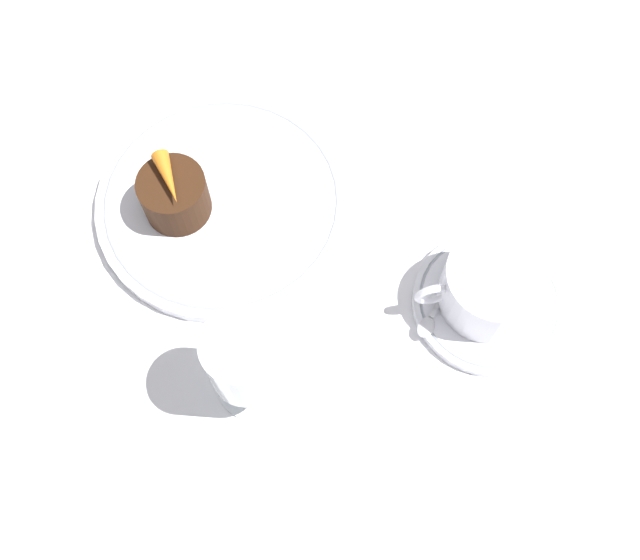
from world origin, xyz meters
TOP-DOWN VIEW (x-y plane):
  - ground_plane at (0.00, 0.00)m, footprint 3.00×3.00m
  - dinner_plate at (0.02, -0.03)m, footprint 0.25×0.25m
  - saucer at (-0.22, 0.12)m, footprint 0.15×0.15m
  - coffee_cup at (-0.21, 0.12)m, footprint 0.12×0.09m
  - spoon at (-0.17, 0.12)m, footprint 0.07×0.09m
  - wine_glass at (0.02, 0.16)m, footprint 0.06×0.06m
  - fork at (0.20, 0.02)m, footprint 0.02×0.18m
  - dessert_cake at (0.06, -0.03)m, footprint 0.07×0.07m
  - carrot_garnish at (0.06, -0.03)m, footprint 0.03×0.06m

SIDE VIEW (x-z plane):
  - ground_plane at x=0.00m, z-range 0.00..0.00m
  - fork at x=0.20m, z-range 0.00..0.01m
  - saucer at x=-0.22m, z-range 0.00..0.01m
  - dinner_plate at x=0.02m, z-range 0.00..0.02m
  - spoon at x=-0.17m, z-range 0.01..0.01m
  - dessert_cake at x=0.06m, z-range 0.01..0.06m
  - coffee_cup at x=-0.21m, z-range 0.01..0.07m
  - carrot_garnish at x=0.06m, z-range 0.06..0.08m
  - wine_glass at x=0.02m, z-range 0.02..0.14m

